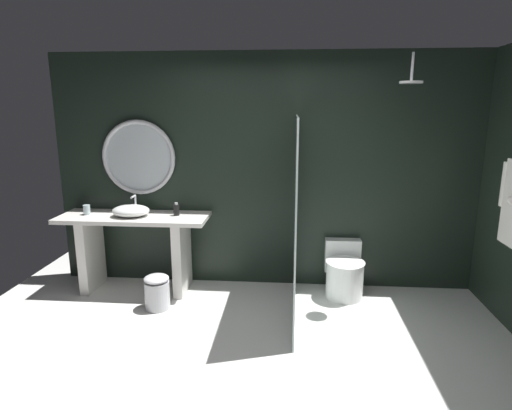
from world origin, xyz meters
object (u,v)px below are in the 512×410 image
toilet (344,272)px  waste_bin (157,292)px  tumbler_cup (87,210)px  round_wall_mirror (139,158)px  rain_shower_head (411,80)px  vessel_sink (131,211)px  soap_dispenser (176,210)px

toilet → waste_bin: (-1.94, -0.50, -0.08)m
tumbler_cup → waste_bin: tumbler_cup is taller
round_wall_mirror → rain_shower_head: size_ratio=3.08×
round_wall_mirror → rain_shower_head: bearing=-10.2°
tumbler_cup → round_wall_mirror: bearing=26.7°
vessel_sink → tumbler_cup: size_ratio=3.71×
tumbler_cup → round_wall_mirror: (0.53, 0.26, 0.55)m
toilet → round_wall_mirror: bearing=174.8°
tumbler_cup → toilet: 2.90m
rain_shower_head → waste_bin: size_ratio=0.75×
tumbler_cup → waste_bin: size_ratio=0.30×
toilet → waste_bin: toilet is taller
rain_shower_head → waste_bin: rain_shower_head is taller
vessel_sink → soap_dispenser: bearing=8.6°
vessel_sink → rain_shower_head: rain_shower_head is taller
tumbler_cup → waste_bin: (0.89, -0.45, -0.73)m
tumbler_cup → soap_dispenser: size_ratio=0.76×
vessel_sink → waste_bin: 0.93m
round_wall_mirror → rain_shower_head: rain_shower_head is taller
tumbler_cup → round_wall_mirror: 0.81m
vessel_sink → tumbler_cup: vessel_sink is taller
soap_dispenser → waste_bin: (-0.10, -0.49, -0.74)m
round_wall_mirror → waste_bin: round_wall_mirror is taller
rain_shower_head → tumbler_cup: bearing=175.9°
vessel_sink → toilet: size_ratio=0.66×
rain_shower_head → toilet: size_ratio=0.45×
rain_shower_head → soap_dispenser: bearing=173.1°
soap_dispenser → toilet: size_ratio=0.24×
round_wall_mirror → toilet: (2.30, -0.21, -1.20)m
vessel_sink → soap_dispenser: vessel_sink is taller
tumbler_cup → toilet: bearing=1.1°
waste_bin → round_wall_mirror: bearing=117.3°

